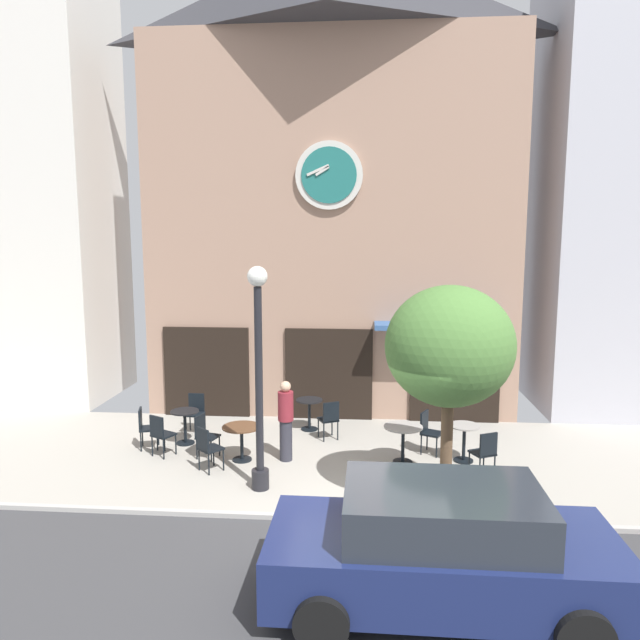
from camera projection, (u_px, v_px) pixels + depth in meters
ground_plane at (364, 547)px, 8.86m from camera, size 24.44×12.48×0.13m
clock_building at (333, 174)px, 15.49m from camera, size 9.37×3.96×11.96m
neighbor_building_left at (8, 132)px, 16.34m from camera, size 5.39×3.24×14.87m
street_lamp at (259, 378)px, 10.58m from camera, size 0.36×0.36×4.07m
street_tree at (449, 347)px, 9.66m from camera, size 2.11×1.90×3.81m
cafe_table_center_right at (185, 422)px, 13.15m from camera, size 0.63×0.63×0.75m
cafe_table_near_curb at (242, 435)px, 12.16m from camera, size 0.79×0.79×0.73m
cafe_table_rightmost at (309, 409)px, 14.09m from camera, size 0.64×0.64×0.74m
cafe_table_center_left at (403, 435)px, 12.03m from camera, size 0.79×0.79×0.77m
cafe_table_near_door at (464, 437)px, 12.12m from camera, size 0.64×0.64×0.77m
cafe_chair_right_end at (145, 425)px, 12.83m from camera, size 0.49×0.49×0.90m
cafe_chair_curbside at (204, 433)px, 12.34m from camera, size 0.49×0.49×0.90m
cafe_chair_mid_row at (207, 446)px, 11.58m from camera, size 0.56×0.56×0.90m
cafe_chair_under_awning at (485, 450)px, 11.32m from camera, size 0.53×0.53×0.90m
cafe_chair_facing_wall at (160, 432)px, 12.37m from camera, size 0.54×0.54×0.90m
cafe_chair_near_tree at (195, 410)px, 13.96m from camera, size 0.42×0.42×0.90m
cafe_chair_by_entrance at (329, 417)px, 13.39m from camera, size 0.53×0.53×0.90m
cafe_chair_facing_street at (428, 429)px, 12.57m from camera, size 0.54×0.54×0.90m
pedestrian_maroon at (286, 420)px, 12.13m from camera, size 0.43×0.43×1.67m
parked_car_navy at (442, 549)px, 7.32m from camera, size 4.31×2.04×1.55m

